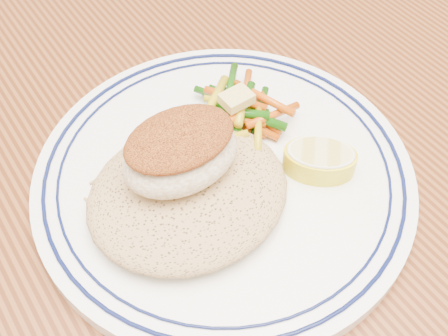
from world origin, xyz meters
TOP-DOWN VIEW (x-y plane):
  - dining_table at (0.00, 0.00)m, footprint 1.50×0.90m
  - plate at (0.01, 0.01)m, footprint 0.30×0.30m
  - rice_pilaf at (-0.03, 0.01)m, footprint 0.15×0.14m
  - fish_fillet at (-0.02, 0.02)m, footprint 0.09×0.06m
  - vegetable_pile at (0.05, 0.05)m, footprint 0.11×0.10m
  - butter_pat at (0.05, 0.05)m, footprint 0.03×0.02m
  - lemon_wedge at (0.08, -0.02)m, footprint 0.07×0.07m

SIDE VIEW (x-z plane):
  - dining_table at x=0.00m, z-range 0.28..1.03m
  - plate at x=0.01m, z-range 0.75..0.77m
  - lemon_wedge at x=0.08m, z-range 0.77..0.79m
  - vegetable_pile at x=0.05m, z-range 0.76..0.79m
  - rice_pilaf at x=-0.03m, z-range 0.77..0.79m
  - butter_pat at x=0.05m, z-range 0.79..0.80m
  - fish_fillet at x=-0.02m, z-range 0.79..0.83m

